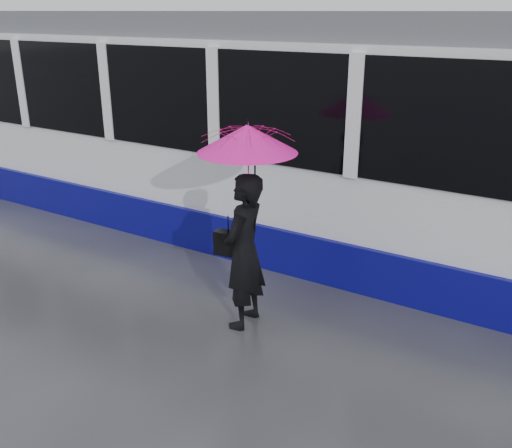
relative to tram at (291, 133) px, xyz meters
The scene contains 6 objects.
ground 3.42m from the tram, 56.42° to the right, with size 90.00×90.00×0.00m, color #2D2D33.
rails 2.32m from the tram, ahead, with size 34.00×1.51×0.02m.
tram is the anchor object (origin of this frame).
woman 2.88m from the tram, 71.33° to the right, with size 0.65×0.42×1.77m, color black.
umbrella 2.81m from the tram, 70.36° to the right, with size 1.15×1.15×1.19m.
handbag 2.79m from the tram, 75.63° to the right, with size 0.33×0.17×0.45m.
Camera 1 is at (2.39, -4.90, 3.36)m, focal length 40.00 mm.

